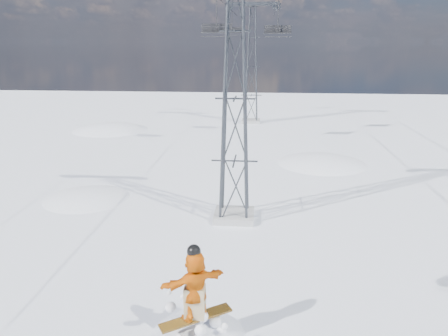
# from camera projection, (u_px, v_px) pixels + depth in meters

# --- Properties ---
(ground) EXTENTS (120.00, 120.00, 0.00)m
(ground) POSITION_uv_depth(u_px,v_px,m) (187.00, 326.00, 12.49)
(ground) COLOR white
(ground) RESTS_ON ground
(snow_terrain) EXTENTS (39.00, 37.00, 22.00)m
(snow_terrain) POSITION_uv_depth(u_px,v_px,m) (177.00, 262.00, 35.89)
(snow_terrain) COLOR white
(snow_terrain) RESTS_ON ground
(lift_tower_near) EXTENTS (5.20, 1.80, 11.43)m
(lift_tower_near) POSITION_uv_depth(u_px,v_px,m) (235.00, 99.00, 18.55)
(lift_tower_near) COLOR #999999
(lift_tower_near) RESTS_ON ground
(lift_tower_far) EXTENTS (5.20, 1.80, 11.43)m
(lift_tower_far) POSITION_uv_depth(u_px,v_px,m) (252.00, 67.00, 42.47)
(lift_tower_far) COLOR #999999
(lift_tower_far) RESTS_ON ground
(lift_chair_mid) EXTENTS (2.16, 0.62, 2.68)m
(lift_chair_mid) POSITION_uv_depth(u_px,v_px,m) (278.00, 30.00, 34.33)
(lift_chair_mid) COLOR black
(lift_chair_mid) RESTS_ON ground
(lift_chair_far) EXTENTS (2.18, 0.63, 2.70)m
(lift_chair_far) POSITION_uv_depth(u_px,v_px,m) (217.00, 29.00, 30.78)
(lift_chair_far) COLOR black
(lift_chair_far) RESTS_ON ground
(lift_chair_extra) EXTENTS (1.92, 0.55, 2.38)m
(lift_chair_extra) POSITION_uv_depth(u_px,v_px,m) (232.00, 31.00, 45.42)
(lift_chair_extra) COLOR black
(lift_chair_extra) RESTS_ON ground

